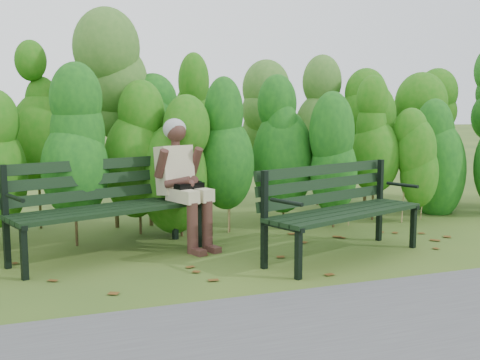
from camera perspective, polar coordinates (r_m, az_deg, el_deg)
name	(u,v)px	position (r m, az deg, el deg)	size (l,w,h in m)	color
ground	(252,262)	(5.41, 1.27, -8.34)	(80.00, 80.00, 0.00)	#314D1C
footpath	(387,356)	(3.57, 14.69, -16.93)	(60.00, 2.50, 0.01)	#474749
hedge_band	(199,125)	(6.99, -4.23, 5.60)	(11.04, 1.67, 2.42)	#47381E
leaf_litter	(245,264)	(5.33, 0.52, -8.55)	(5.87, 2.20, 0.01)	#5B3A15
bench_left	(104,199)	(5.72, -13.63, -1.92)	(2.01, 1.23, 0.96)	black
bench_right	(337,203)	(5.62, 9.84, -2.30)	(1.90, 1.17, 0.90)	black
seated_woman	(182,175)	(5.92, -5.90, 0.56)	(0.60, 0.83, 1.35)	#C0B492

